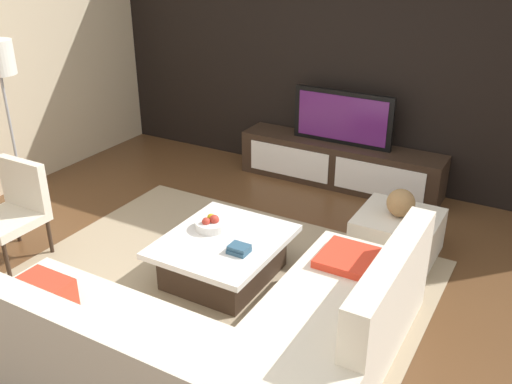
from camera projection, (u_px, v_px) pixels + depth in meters
ground_plane at (228, 287)px, 4.67m from camera, size 14.00×14.00×0.00m
feature_wall_back at (356, 58)px, 6.20m from camera, size 6.40×0.12×2.80m
area_rug at (218, 283)px, 4.71m from camera, size 3.34×2.64×0.01m
media_console at (339, 164)px, 6.45m from camera, size 2.34×0.46×0.50m
television at (343, 118)px, 6.22m from camera, size 1.15×0.06×0.60m
sectional_couch at (219, 344)px, 3.60m from camera, size 2.53×2.29×0.82m
coffee_table at (224, 257)px, 4.71m from camera, size 0.93×1.08×0.38m
accent_chair_near at (15, 205)px, 4.95m from camera, size 0.52×0.54×0.87m
ottoman at (397, 235)px, 5.05m from camera, size 0.70×0.70×0.40m
fruit_bowl at (212, 224)px, 4.77m from camera, size 0.28×0.28×0.13m
decorative_ball at (401, 203)px, 4.91m from camera, size 0.25×0.25×0.25m
book_stack at (239, 249)px, 4.42m from camera, size 0.16×0.14×0.06m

